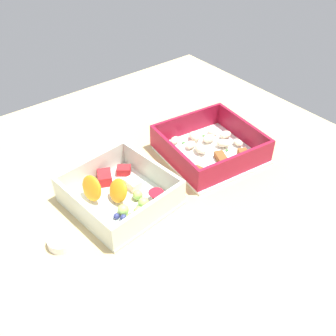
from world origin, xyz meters
TOP-DOWN VIEW (x-y plane):
  - table_surface at (0.00, 0.00)cm, footprint 80.00×80.00cm
  - pasta_container at (-10.78, -0.52)cm, footprint 18.90×18.46cm
  - fruit_bowl at (9.85, -0.14)cm, footprint 16.68×17.31cm
  - paper_cup_liner at (21.61, 2.11)cm, footprint 4.39×4.39cm

SIDE VIEW (x-z plane):
  - table_surface at x=0.00cm, z-range 0.00..2.00cm
  - paper_cup_liner at x=21.61cm, z-range 2.00..3.46cm
  - pasta_container at x=-10.78cm, z-range 1.01..6.15cm
  - fruit_bowl at x=9.85cm, z-range 1.05..6.39cm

